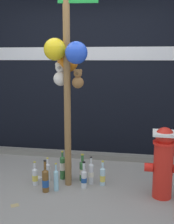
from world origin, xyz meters
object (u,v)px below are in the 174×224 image
at_px(memorial_post, 66,50).
at_px(bottle_2, 103,176).
at_px(bottle_0, 84,178).
at_px(bottle_8, 56,180).
at_px(fire_hydrant, 163,161).
at_px(bottle_3, 69,170).
at_px(bottle_7, 82,170).
at_px(bottle_5, 45,180).
at_px(bottle_6, 35,176).
at_px(bottle_4, 48,171).
at_px(bottle_9, 91,173).
at_px(bottle_1, 63,167).

distance_m(memorial_post, bottle_2, 1.62).
bearing_deg(bottle_0, bottle_2, 29.55).
bearing_deg(bottle_2, bottle_8, -155.26).
xyz_separation_m(fire_hydrant, bottle_2, (-0.72, 0.19, -0.32)).
relative_size(bottle_3, bottle_7, 0.96).
bearing_deg(bottle_3, bottle_5, -119.55).
xyz_separation_m(memorial_post, bottle_6, (-0.41, -0.08, -1.57)).
height_order(bottle_7, bottle_8, bottle_7).
distance_m(bottle_0, bottle_3, 0.30).
height_order(memorial_post, fire_hydrant, memorial_post).
distance_m(bottle_4, bottle_5, 0.31).
xyz_separation_m(memorial_post, bottle_7, (0.16, 0.15, -1.54)).
xyz_separation_m(bottle_4, bottle_7, (0.44, 0.09, 0.02)).
bearing_deg(bottle_2, bottle_9, 175.32).
bearing_deg(bottle_9, bottle_7, 149.47).
xyz_separation_m(bottle_1, bottle_2, (0.55, -0.10, -0.05)).
height_order(bottle_4, bottle_7, bottle_7).
bearing_deg(bottle_0, memorial_post, 165.05).
xyz_separation_m(bottle_1, bottle_5, (-0.11, -0.40, -0.03)).
xyz_separation_m(fire_hydrant, bottle_5, (-1.37, -0.11, -0.29)).
bearing_deg(bottle_4, bottle_7, 11.17).
relative_size(fire_hydrant, bottle_4, 2.61).
xyz_separation_m(bottle_0, bottle_1, (-0.33, 0.22, 0.04)).
height_order(bottle_1, bottle_7, bottle_1).
bearing_deg(bottle_6, memorial_post, 10.78).
height_order(bottle_2, bottle_7, bottle_7).
distance_m(bottle_1, bottle_9, 0.41).
bearing_deg(bottle_7, bottle_3, -170.28).
bearing_deg(memorial_post, bottle_5, -133.38).
bearing_deg(bottle_9, bottle_1, 167.94).
distance_m(bottle_1, bottle_3, 0.11).
height_order(fire_hydrant, bottle_9, fire_hydrant).
bearing_deg(bottle_0, fire_hydrant, -4.24).
bearing_deg(bottle_4, bottle_8, -53.47).
distance_m(fire_hydrant, bottle_5, 1.41).
bearing_deg(fire_hydrant, bottle_5, -175.53).
relative_size(memorial_post, bottle_8, 8.02).
bearing_deg(bottle_8, bottle_0, 21.23).
bearing_deg(bottle_3, bottle_4, -167.87).
bearing_deg(bottle_5, fire_hydrant, 4.47).
bearing_deg(bottle_4, fire_hydrant, -7.62).
distance_m(bottle_2, bottle_8, 0.59).
xyz_separation_m(bottle_0, bottle_5, (-0.44, -0.18, 0.01)).
bearing_deg(bottle_1, memorial_post, -55.08).
distance_m(memorial_post, bottle_7, 1.55).
bearing_deg(bottle_2, bottle_0, -150.45).
bearing_deg(bottle_5, bottle_7, 45.58).
height_order(bottle_0, bottle_7, bottle_7).
distance_m(bottle_1, bottle_2, 0.56).
bearing_deg(bottle_2, bottle_7, 162.53).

